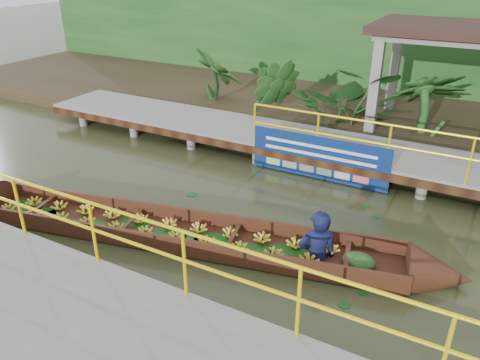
% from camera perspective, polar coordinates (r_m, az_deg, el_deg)
% --- Properties ---
extents(ground, '(80.00, 80.00, 0.00)m').
position_cam_1_polar(ground, '(9.40, 0.14, -4.84)').
color(ground, '#2A3118').
rests_on(ground, ground).
extents(land_strip, '(30.00, 8.00, 0.45)m').
position_cam_1_polar(land_strip, '(15.79, 13.30, 8.34)').
color(land_strip, '#302518').
rests_on(land_strip, ground).
extents(far_dock, '(16.00, 2.06, 1.66)m').
position_cam_1_polar(far_dock, '(12.02, 8.03, 4.53)').
color(far_dock, slate).
rests_on(far_dock, ground).
extents(pavilion, '(4.40, 3.00, 3.00)m').
position_cam_1_polar(pavilion, '(13.59, 25.57, 15.09)').
color(pavilion, slate).
rests_on(pavilion, ground).
extents(foliage_backdrop, '(30.00, 0.80, 4.00)m').
position_cam_1_polar(foliage_backdrop, '(17.76, 16.26, 15.84)').
color(foliage_backdrop, '#154318').
rests_on(foliage_backdrop, ground).
extents(vendor_boat, '(10.00, 3.03, 2.28)m').
position_cam_1_polar(vendor_boat, '(8.58, -5.00, -6.16)').
color(vendor_boat, '#3C1910').
rests_on(vendor_boat, ground).
extents(blue_banner, '(3.29, 0.04, 1.03)m').
position_cam_1_polar(blue_banner, '(10.95, 9.54, 2.70)').
color(blue_banner, navy).
rests_on(blue_banner, ground).
extents(tropical_plants, '(14.66, 1.66, 2.08)m').
position_cam_1_polar(tropical_plants, '(12.95, 20.75, 9.40)').
color(tropical_plants, '#154318').
rests_on(tropical_plants, ground).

